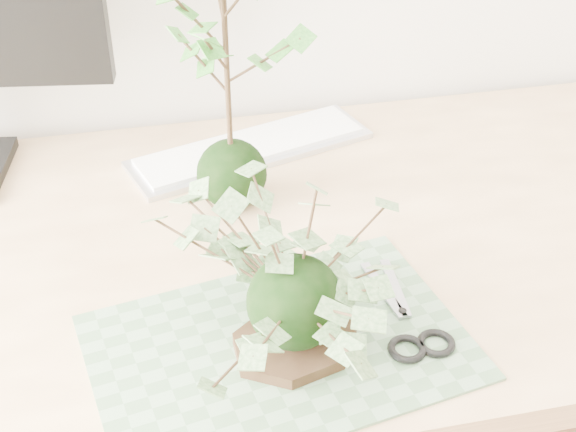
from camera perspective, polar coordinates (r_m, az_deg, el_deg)
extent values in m
cube|color=#DDB582|center=(1.09, -2.13, -2.63)|extent=(1.60, 0.70, 0.04)
cube|color=#4A6D48|center=(0.92, -0.60, -9.29)|extent=(0.46, 0.35, 0.00)
cylinder|color=black|center=(0.91, 0.47, -8.98)|extent=(0.19, 0.19, 0.01)
sphere|color=black|center=(0.87, 0.49, -6.13)|extent=(0.11, 0.11, 0.11)
sphere|color=black|center=(1.12, -4.02, 3.02)|extent=(0.10, 0.10, 0.10)
cylinder|color=#362616|center=(1.05, -4.34, 9.60)|extent=(0.01, 0.01, 0.24)
cube|color=silver|center=(1.27, -2.66, 4.76)|extent=(0.40, 0.22, 0.01)
cube|color=white|center=(1.26, -2.66, 5.05)|extent=(0.37, 0.19, 0.01)
cube|color=gray|center=(0.99, 6.90, -5.27)|extent=(0.03, 0.11, 0.00)
cube|color=gray|center=(1.00, 7.76, -5.14)|extent=(0.02, 0.11, 0.00)
torus|color=black|center=(0.92, 8.31, -9.30)|extent=(0.05, 0.05, 0.01)
torus|color=black|center=(0.93, 10.38, -8.93)|extent=(0.05, 0.05, 0.01)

